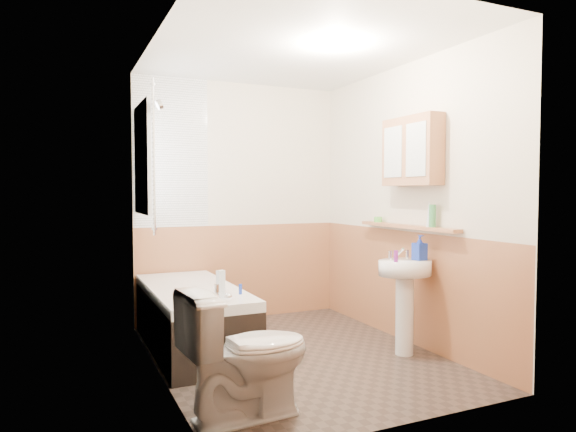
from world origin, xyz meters
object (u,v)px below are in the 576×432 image
Objects in this scene: toilet at (247,354)px; medicine_cabinet at (412,151)px; pine_shelf at (406,226)px; bathtub at (192,316)px; sink at (405,287)px.

toilet is 1.20× the size of medicine_cabinet.
toilet is at bearing -155.09° from pine_shelf.
toilet is (-0.03, -1.46, 0.10)m from bathtub.
sink is (1.60, 0.58, 0.18)m from toilet.
medicine_cabinet is (1.74, -0.73, 1.42)m from bathtub.
bathtub is 2.12× the size of toilet.
sink is 1.16m from medicine_cabinet.
medicine_cabinet is at bearing -22.62° from bathtub.
toilet is 2.09m from pine_shelf.
pine_shelf reaches higher than sink.
bathtub is 2.36m from medicine_cabinet.
pine_shelf is at bearing -19.50° from bathtub.
sink reaches higher than bathtub.
bathtub is at bearing -5.49° from toilet.
pine_shelf reaches higher than toilet.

